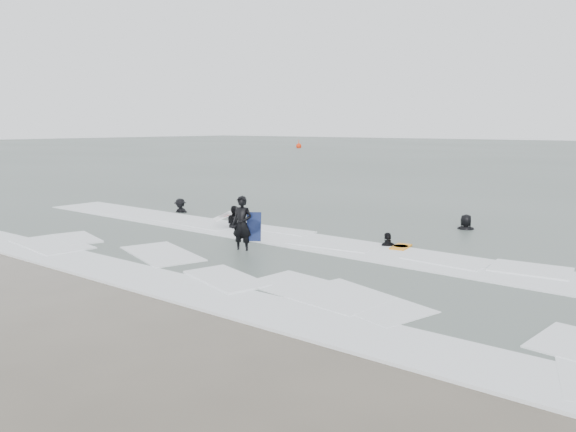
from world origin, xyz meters
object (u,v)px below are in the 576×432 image
Objects in this scene: surfer_right_near at (388,248)px; surfer_wading at (235,230)px; surfer_right_far at (466,231)px; buoy at (299,146)px; surfer_centre at (242,252)px; surfer_breaker at (181,214)px.

surfer_wading is at bearing -35.74° from surfer_right_near.
buoy is (-55.63, 61.42, 0.42)m from surfer_right_far.
buoy is (-48.26, 66.96, 0.42)m from surfer_wading.
surfer_right_near is (3.45, 3.59, 0.00)m from surfer_centre.
surfer_right_near is at bearing -162.43° from surfer_wading.
surfer_centre is 1.15× the size of buoy.
surfer_right_far is at bearing 0.57° from surfer_breaker.
surfer_centre is 9.38m from surfer_right_far.
surfer_right_near is (6.49, 0.81, 0.00)m from surfer_wading.
surfer_centre is at bearing 39.42° from surfer_right_far.
surfer_centre is 4.12m from surfer_wading.
surfer_wading is at bearing 121.43° from surfer_centre.
surfer_right_far is (4.34, 8.32, 0.00)m from surfer_centre.
surfer_breaker is 11.37m from surfer_right_near.
buoy is at bearing 110.25° from surfer_centre.
buoy is at bearing -43.75° from surfer_wading.
surfer_centre is 1.24× the size of surfer_wading.
buoy is (-43.39, 65.61, 0.42)m from surfer_breaker.
surfer_right_near is 4.81m from surfer_right_far.
surfer_wading is at bearing -54.22° from buoy.
surfer_breaker is at bearing -45.56° from surfer_right_near.
surfer_breaker is (-7.91, 4.13, 0.00)m from surfer_centre.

